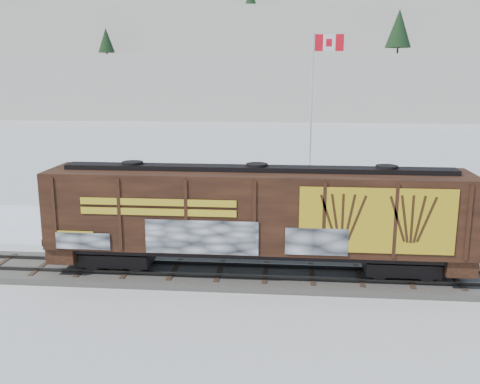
# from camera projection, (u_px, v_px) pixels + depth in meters

# --- Properties ---
(ground) EXTENTS (500.00, 500.00, 0.00)m
(ground) POSITION_uv_depth(u_px,v_px,m) (265.00, 279.00, 23.19)
(ground) COLOR white
(ground) RESTS_ON ground
(rail_track) EXTENTS (50.00, 3.40, 0.43)m
(rail_track) POSITION_uv_depth(u_px,v_px,m) (265.00, 275.00, 23.15)
(rail_track) COLOR #59544C
(rail_track) RESTS_ON ground
(parking_strip) EXTENTS (40.00, 8.00, 0.03)m
(parking_strip) POSITION_uv_depth(u_px,v_px,m) (271.00, 229.00, 30.47)
(parking_strip) COLOR white
(parking_strip) RESTS_ON ground
(hillside) EXTENTS (360.00, 110.00, 93.00)m
(hillside) POSITION_uv_depth(u_px,v_px,m) (287.00, 53.00, 155.92)
(hillside) COLOR white
(hillside) RESTS_ON ground
(hopper_railcar) EXTENTS (17.61, 3.06, 4.52)m
(hopper_railcar) POSITION_uv_depth(u_px,v_px,m) (257.00, 213.00, 22.57)
(hopper_railcar) COLOR black
(hopper_railcar) RESTS_ON rail_track
(flagpole) EXTENTS (2.30, 0.90, 11.22)m
(flagpole) POSITION_uv_depth(u_px,v_px,m) (312.00, 147.00, 33.89)
(flagpole) COLOR silver
(flagpole) RESTS_ON ground
(car_silver) EXTENTS (4.33, 2.72, 1.38)m
(car_silver) POSITION_uv_depth(u_px,v_px,m) (240.00, 218.00, 30.24)
(car_silver) COLOR silver
(car_silver) RESTS_ON parking_strip
(car_white) EXTENTS (5.46, 3.07, 1.70)m
(car_white) POSITION_uv_depth(u_px,v_px,m) (304.00, 216.00, 29.86)
(car_white) COLOR silver
(car_white) RESTS_ON parking_strip
(car_dark) EXTENTS (5.82, 3.49, 1.58)m
(car_dark) POSITION_uv_depth(u_px,v_px,m) (362.00, 220.00, 29.46)
(car_dark) COLOR black
(car_dark) RESTS_ON parking_strip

